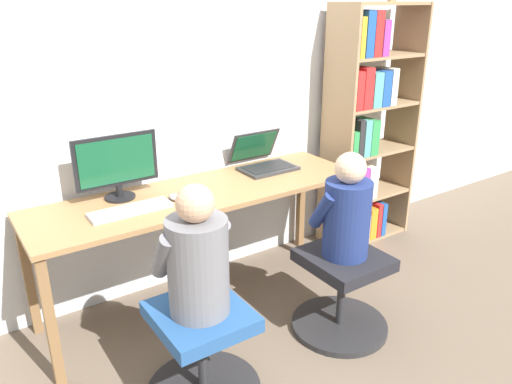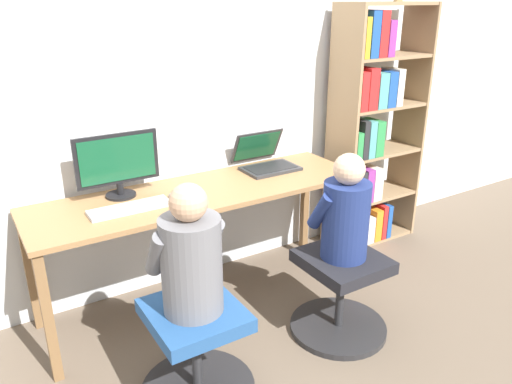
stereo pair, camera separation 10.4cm
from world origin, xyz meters
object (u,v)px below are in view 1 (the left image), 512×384
object	(u,v)px
laptop	(263,161)
person_at_laptop	(347,211)
office_chair_right	(342,291)
bookshelf	(364,136)
desktop_monitor	(117,166)
keyboard	(131,210)
office_chair_left	(202,352)
person_at_monitor	(197,258)

from	to	relation	value
laptop	person_at_laptop	xyz separation A→B (m)	(-0.04, -0.86, -0.06)
office_chair_right	bookshelf	bearing A→B (deg)	40.68
bookshelf	laptop	bearing A→B (deg)	176.21
desktop_monitor	keyboard	world-z (taller)	desktop_monitor
desktop_monitor	office_chair_left	world-z (taller)	desktop_monitor
office_chair_left	person_at_laptop	xyz separation A→B (m)	(0.93, 0.02, 0.51)
desktop_monitor	laptop	bearing A→B (deg)	-0.51
desktop_monitor	bookshelf	size ratio (longest dim) A/B	0.26
desktop_monitor	bookshelf	world-z (taller)	bookshelf
person_at_monitor	office_chair_left	bearing A→B (deg)	-90.00
person_at_laptop	laptop	bearing A→B (deg)	87.27
office_chair_left	office_chair_right	world-z (taller)	same
desktop_monitor	office_chair_right	distance (m)	1.48
desktop_monitor	office_chair_left	distance (m)	1.14
office_chair_right	person_at_laptop	world-z (taller)	person_at_laptop
office_chair_right	person_at_monitor	distance (m)	1.06
laptop	person_at_laptop	world-z (taller)	person_at_laptop
desktop_monitor	office_chair_right	world-z (taller)	desktop_monitor
keyboard	office_chair_right	bearing A→B (deg)	-33.36
laptop	office_chair_right	size ratio (longest dim) A/B	0.65
office_chair_right	person_at_laptop	distance (m)	0.51
desktop_monitor	office_chair_right	bearing A→B (deg)	-42.20
laptop	keyboard	world-z (taller)	laptop
keyboard	office_chair_left	size ratio (longest dim) A/B	0.78
keyboard	laptop	bearing A→B (deg)	11.87
desktop_monitor	person_at_monitor	size ratio (longest dim) A/B	0.77
keyboard	person_at_laptop	distance (m)	1.18
office_chair_left	desktop_monitor	bearing A→B (deg)	92.12
laptop	office_chair_left	xyz separation A→B (m)	(-0.97, -0.89, -0.56)
laptop	person_at_laptop	distance (m)	0.86
desktop_monitor	office_chair_right	xyz separation A→B (m)	(0.96, -0.87, -0.71)
person_at_monitor	person_at_laptop	world-z (taller)	person_at_monitor
office_chair_right	person_at_laptop	size ratio (longest dim) A/B	0.95
person_at_monitor	bookshelf	bearing A→B (deg)	23.74
office_chair_left	office_chair_right	distance (m)	0.93
bookshelf	desktop_monitor	bearing A→B (deg)	177.94
person_at_monitor	bookshelf	xyz separation A→B (m)	(1.87, 0.82, 0.10)
office_chair_left	bookshelf	world-z (taller)	bookshelf
laptop	office_chair_left	bearing A→B (deg)	-137.65
person_at_laptop	bookshelf	size ratio (longest dim) A/B	0.33
office_chair_right	bookshelf	world-z (taller)	bookshelf
keyboard	office_chair_left	xyz separation A→B (m)	(0.06, -0.67, -0.52)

